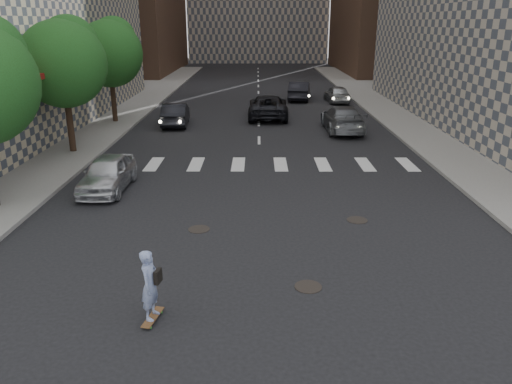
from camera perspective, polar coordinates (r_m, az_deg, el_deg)
ground at (r=15.16m, az=0.52°, el=-6.10°), size 160.00×160.00×0.00m
sidewalk_left at (r=37.22m, az=-22.83°, el=7.68°), size 13.00×80.00×0.15m
sidewalk_right at (r=37.30m, az=23.41°, el=7.62°), size 13.00×80.00×0.15m
tree_b at (r=26.63m, az=-21.06°, el=13.93°), size 4.20×4.20×6.60m
tree_c at (r=34.22m, az=-16.30°, el=15.27°), size 4.20×4.20×6.60m
manhole_a at (r=13.00m, az=5.98°, el=-10.71°), size 0.70×0.70×0.02m
manhole_b at (r=16.36m, az=-6.54°, el=-4.24°), size 0.70×0.70×0.02m
manhole_c at (r=17.32m, az=11.48°, el=-3.16°), size 0.70×0.70×0.02m
skateboarder at (r=11.43m, az=-11.97°, el=-10.34°), size 0.51×0.90×1.73m
silver_sedan at (r=20.68m, az=-16.61°, el=2.07°), size 1.67×4.07×1.38m
traffic_car_a at (r=32.97m, az=-9.18°, el=8.77°), size 1.82×4.48×1.44m
traffic_car_b at (r=31.19m, az=9.87°, el=8.26°), size 2.21×5.37×1.56m
traffic_car_c at (r=35.13m, az=1.38°, el=9.74°), size 2.72×5.74×1.58m
traffic_car_d at (r=42.63m, az=9.23°, el=11.02°), size 1.87×4.20×1.40m
traffic_car_e at (r=43.65m, az=4.99°, el=11.49°), size 2.31×4.99×1.58m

